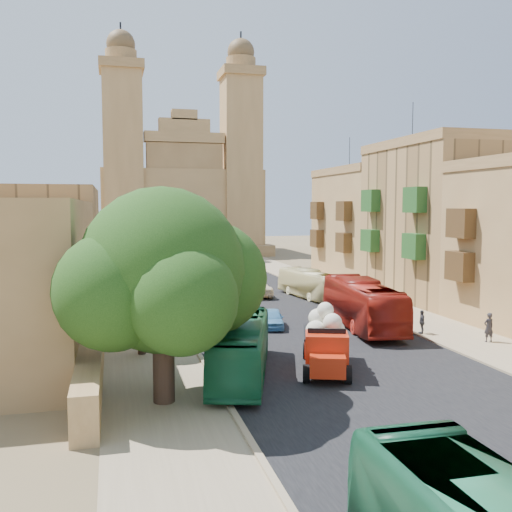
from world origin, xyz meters
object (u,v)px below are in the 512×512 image
car_white_a (230,300)px  bus_cream_east (310,284)px  street_tree_a (141,297)px  car_cream (257,289)px  pedestrian_c (422,322)px  car_white_b (241,271)px  street_tree_b (133,268)px  pedestrian_a (489,327)px  street_tree_c (128,260)px  ficus_tree (164,276)px  car_blue_b (173,262)px  red_truck (326,342)px  street_tree_d (125,246)px  olive_pickup (353,301)px  bus_red_east (362,304)px  church (180,198)px  car_blue_a (272,318)px  bus_green_north (241,348)px  car_dkblue (175,274)px

car_white_a → bus_cream_east: bearing=31.7°
street_tree_a → car_cream: 21.25m
car_cream → pedestrian_c: (6.40, -17.21, 0.06)m
car_white_a → car_white_b: bearing=84.9°
street_tree_b → pedestrian_a: size_ratio=2.94×
bus_cream_east → car_white_a: bearing=12.9°
street_tree_a → street_tree_c: bearing=90.0°
ficus_tree → street_tree_a: 8.29m
street_tree_b → car_blue_b: (6.38, 33.41, -2.87)m
ficus_tree → pedestrian_c: 19.56m
red_truck → street_tree_d: bearing=101.8°
car_white_b → pedestrian_a: (7.41, -34.10, 0.23)m
street_tree_b → pedestrian_a: street_tree_b is taller
street_tree_b → car_blue_b: bearing=79.2°
street_tree_b → red_truck: size_ratio=0.88×
ficus_tree → street_tree_c: 32.08m
street_tree_d → red_truck: (8.64, -41.34, -2.07)m
olive_pickup → pedestrian_c: 7.42m
red_truck → car_white_b: 37.47m
car_white_a → pedestrian_c: (9.95, -12.10, 0.11)m
bus_red_east → car_blue_b: bus_red_east is taller
church → car_white_b: bearing=-85.4°
street_tree_a → pedestrian_c: street_tree_a is taller
street_tree_a → pedestrian_a: street_tree_a is taller
street_tree_d → car_blue_a: size_ratio=1.43×
red_truck → olive_pickup: bearing=61.1°
street_tree_a → car_blue_b: street_tree_a is taller
church → street_tree_b: (-10.00, -54.61, -6.04)m
street_tree_b → street_tree_d: street_tree_d is taller
bus_green_north → car_blue_b: bearing=104.8°
olive_pickup → pedestrian_a: size_ratio=2.92×
car_white_a → street_tree_d: bearing=118.3°
church → street_tree_b: church is taller
street_tree_a → car_blue_a: street_tree_a is taller
olive_pickup → pedestrian_a: 11.03m
church → street_tree_d: (-10.00, -30.61, -6.01)m
street_tree_b → street_tree_c: (-0.00, 12.00, -0.47)m
church → car_white_a: (-2.45, -53.78, -8.86)m
bus_green_north → bus_cream_east: size_ratio=1.09×
ficus_tree → street_tree_d: bearing=90.8°
bus_red_east → car_blue_a: (-5.89, 1.29, -0.96)m
red_truck → car_dkblue: red_truck is taller
street_tree_b → car_white_b: bearing=57.2°
car_blue_b → bus_cream_east: bearing=-93.2°
church → street_tree_c: bearing=-103.2°
street_tree_d → red_truck: 42.28m
street_tree_b → car_blue_a: size_ratio=1.42×
car_blue_b → pedestrian_a: (13.84, -47.62, 0.28)m
bus_green_north → car_blue_b: (1.97, 50.66, -0.75)m
pedestrian_a → pedestrian_c: bearing=-50.6°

